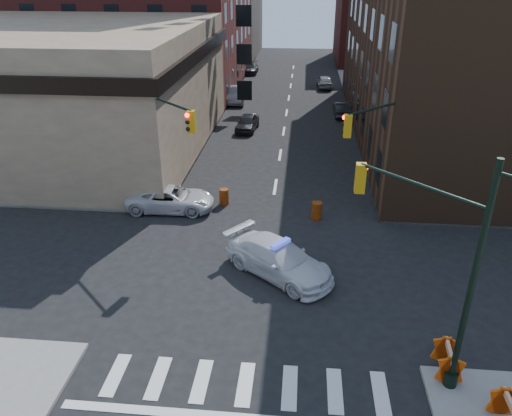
% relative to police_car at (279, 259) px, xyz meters
% --- Properties ---
extents(ground, '(140.00, 140.00, 0.00)m').
position_rel_police_car_xyz_m(ground, '(-0.75, -0.02, -0.79)').
color(ground, black).
rests_on(ground, ground).
extents(sidewalk_nw, '(34.00, 54.50, 0.15)m').
position_rel_police_car_xyz_m(sidewalk_nw, '(-23.75, 32.73, -0.71)').
color(sidewalk_nw, gray).
rests_on(sidewalk_nw, ground).
extents(bank_building, '(22.00, 22.00, 9.00)m').
position_rel_police_car_xyz_m(bank_building, '(-17.75, 16.48, 3.71)').
color(bank_building, tan).
rests_on(bank_building, ground).
extents(commercial_row_ne, '(14.00, 34.00, 14.00)m').
position_rel_police_car_xyz_m(commercial_row_ne, '(12.25, 22.48, 6.21)').
color(commercial_row_ne, '#442C1B').
rests_on(commercial_row_ne, ground).
extents(filler_nw, '(20.00, 18.00, 16.00)m').
position_rel_police_car_xyz_m(filler_nw, '(-16.75, 61.98, 7.21)').
color(filler_nw, brown).
rests_on(filler_nw, ground).
extents(filler_ne, '(16.00, 16.00, 12.00)m').
position_rel_police_car_xyz_m(filler_ne, '(13.25, 57.98, 5.21)').
color(filler_ne, maroon).
rests_on(filler_ne, ground).
extents(signal_pole_se, '(5.40, 5.27, 8.00)m').
position_rel_police_car_xyz_m(signal_pole_se, '(5.29, -5.55, 3.82)').
color(signal_pole_se, black).
rests_on(signal_pole_se, sidewalk_se).
extents(signal_pole_nw, '(3.58, 3.67, 8.00)m').
position_rel_police_car_xyz_m(signal_pole_nw, '(-6.60, 5.31, 3.55)').
color(signal_pole_nw, black).
rests_on(signal_pole_nw, sidewalk_nw).
extents(signal_pole_ne, '(3.67, 3.58, 8.00)m').
position_rel_police_car_xyz_m(signal_pole_ne, '(5.09, 5.33, 3.55)').
color(signal_pole_ne, black).
rests_on(signal_pole_ne, sidewalk_ne).
extents(tree_ne_near, '(3.00, 3.00, 4.85)m').
position_rel_police_car_xyz_m(tree_ne_near, '(6.75, 25.98, 2.70)').
color(tree_ne_near, black).
rests_on(tree_ne_near, sidewalk_ne).
extents(tree_ne_far, '(3.00, 3.00, 4.85)m').
position_rel_police_car_xyz_m(tree_ne_far, '(6.75, 33.98, 2.70)').
color(tree_ne_far, black).
rests_on(tree_ne_far, sidewalk_ne).
extents(police_car, '(5.64, 5.11, 1.58)m').
position_rel_police_car_xyz_m(police_car, '(0.00, 0.00, 0.00)').
color(police_car, white).
rests_on(police_car, ground).
extents(pickup, '(5.05, 2.45, 1.38)m').
position_rel_police_car_xyz_m(pickup, '(-6.55, 6.11, -0.10)').
color(pickup, silver).
rests_on(pickup, ground).
extents(parked_car_wnear, '(1.96, 4.08, 1.35)m').
position_rel_police_car_xyz_m(parked_car_wnear, '(-3.88, 21.94, -0.12)').
color(parked_car_wnear, black).
rests_on(parked_car_wnear, ground).
extents(parked_car_wfar, '(2.25, 5.02, 1.60)m').
position_rel_police_car_xyz_m(parked_car_wfar, '(-6.16, 31.58, 0.01)').
color(parked_car_wfar, gray).
rests_on(parked_car_wfar, ground).
extents(parked_car_wdeep, '(1.84, 4.50, 1.30)m').
position_rel_police_car_xyz_m(parked_car_wdeep, '(-6.25, 47.12, -0.14)').
color(parked_car_wdeep, black).
rests_on(parked_car_wdeep, ground).
extents(parked_car_enear, '(1.54, 4.09, 1.33)m').
position_rel_police_car_xyz_m(parked_car_enear, '(4.46, 27.29, -0.12)').
color(parked_car_enear, black).
rests_on(parked_car_enear, ground).
extents(parked_car_efar, '(1.92, 4.27, 1.42)m').
position_rel_police_car_xyz_m(parked_car_efar, '(3.16, 39.41, -0.08)').
color(parked_car_efar, gray).
rests_on(parked_car_efar, ground).
extents(pedestrian_a, '(0.73, 0.51, 1.93)m').
position_rel_police_car_xyz_m(pedestrian_a, '(-11.36, 5.98, 0.32)').
color(pedestrian_a, black).
rests_on(pedestrian_a, sidewalk_nw).
extents(pedestrian_b, '(0.98, 0.77, 1.95)m').
position_rel_police_car_xyz_m(pedestrian_b, '(-10.21, 7.48, 0.34)').
color(pedestrian_b, black).
rests_on(pedestrian_b, sidewalk_nw).
extents(pedestrian_c, '(0.93, 0.92, 1.58)m').
position_rel_police_car_xyz_m(pedestrian_c, '(-13.75, 9.93, 0.15)').
color(pedestrian_c, '#1E212E').
rests_on(pedestrian_c, sidewalk_nw).
extents(barrel_road, '(0.66, 0.66, 1.02)m').
position_rel_police_car_xyz_m(barrel_road, '(1.79, 5.70, -0.28)').
color(barrel_road, '#CD4209').
rests_on(barrel_road, ground).
extents(barrel_bank, '(0.67, 0.67, 0.96)m').
position_rel_police_car_xyz_m(barrel_bank, '(-3.61, 7.12, -0.31)').
color(barrel_bank, orange).
rests_on(barrel_bank, ground).
extents(barricade_se_a, '(0.77, 1.39, 1.01)m').
position_rel_police_car_xyz_m(barricade_se_a, '(6.05, -5.72, -0.13)').
color(barricade_se_a, '#D74F0A').
rests_on(barricade_se_a, sidewalk_se).
extents(barricade_se_b, '(0.68, 1.33, 1.00)m').
position_rel_police_car_xyz_m(barricade_se_b, '(7.30, -7.89, -0.14)').
color(barricade_se_b, '#CE4809').
rests_on(barricade_se_b, sidewalk_se).
extents(barricade_nw_a, '(1.22, 0.64, 0.90)m').
position_rel_police_car_xyz_m(barricade_nw_a, '(-7.77, 7.51, -0.19)').
color(barricade_nw_a, '#E0610A').
rests_on(barricade_nw_a, sidewalk_nw).
extents(barricade_nw_b, '(1.25, 0.79, 0.87)m').
position_rel_police_car_xyz_m(barricade_nw_b, '(-12.22, 7.98, -0.21)').
color(barricade_nw_b, orange).
rests_on(barricade_nw_b, sidewalk_nw).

